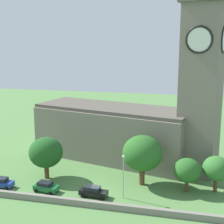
{
  "coord_description": "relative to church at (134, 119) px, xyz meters",
  "views": [
    {
      "loc": [
        14.52,
        -49.9,
        24.89
      ],
      "look_at": [
        0.73,
        6.7,
        12.78
      ],
      "focal_mm": 52.96,
      "sensor_mm": 36.0,
      "label": 1
    }
  ],
  "objects": [
    {
      "name": "car_blue",
      "position": [
        -20.25,
        -19.02,
        -8.27
      ],
      "size": [
        4.11,
        2.15,
        1.79
      ],
      "color": "#233D9E",
      "rests_on": "ground"
    },
    {
      "name": "car_black",
      "position": [
        -3.5,
        -18.7,
        -8.25
      ],
      "size": [
        4.81,
        2.27,
        1.81
      ],
      "color": "black",
      "rests_on": "ground"
    },
    {
      "name": "tree_riverside_east",
      "position": [
        16.23,
        -11.92,
        -4.99
      ],
      "size": [
        4.67,
        4.67,
        6.32
      ],
      "color": "brown",
      "rests_on": "ground"
    },
    {
      "name": "quay_barrier",
      "position": [
        -3.0,
        -22.23,
        -8.64
      ],
      "size": [
        50.68,
        0.7,
        1.05
      ],
      "primitive_type": "cube",
      "color": "gray",
      "rests_on": "ground"
    },
    {
      "name": "streetlamp_west_mid",
      "position": [
        1.41,
        -18.01,
        -4.26
      ],
      "size": [
        0.44,
        0.44,
        7.41
      ],
      "color": "#9EA0A5",
      "rests_on": "ground"
    },
    {
      "name": "tree_riverside_west",
      "position": [
        -14.25,
        -13.35,
        -4.12
      ],
      "size": [
        6.29,
        6.29,
        7.91
      ],
      "color": "brown",
      "rests_on": "ground"
    },
    {
      "name": "tree_churchyard",
      "position": [
        3.57,
        -11.88,
        -3.31
      ],
      "size": [
        7.05,
        7.05,
        9.07
      ],
      "color": "brown",
      "rests_on": "ground"
    },
    {
      "name": "car_green",
      "position": [
        -11.94,
        -18.73,
        -8.29
      ],
      "size": [
        4.39,
        2.68,
        1.74
      ],
      "color": "#1E6B38",
      "rests_on": "ground"
    },
    {
      "name": "church",
      "position": [
        0.0,
        0.0,
        0.0
      ],
      "size": [
        41.01,
        20.53,
        36.26
      ],
      "color": "slate",
      "rests_on": "ground"
    },
    {
      "name": "tree_by_tower",
      "position": [
        11.46,
        -12.99,
        -5.36
      ],
      "size": [
        4.6,
        4.6,
        5.91
      ],
      "color": "brown",
      "rests_on": "ground"
    },
    {
      "name": "ground_plane",
      "position": [
        -3.0,
        -2.32,
        -9.17
      ],
      "size": [
        200.0,
        200.0,
        0.0
      ],
      "primitive_type": "plane",
      "color": "#517F42"
    }
  ]
}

